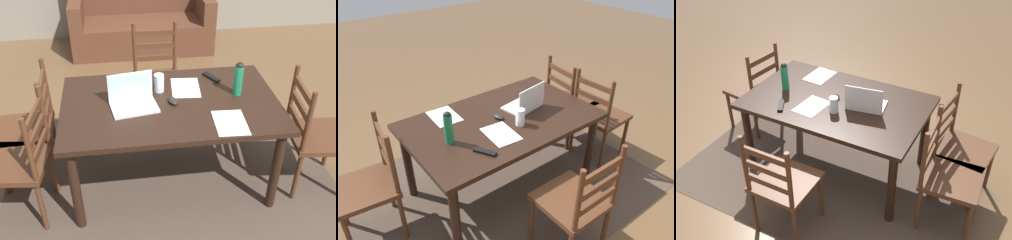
% 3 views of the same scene
% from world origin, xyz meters
% --- Properties ---
extents(ground_plane, '(14.00, 14.00, 0.00)m').
position_xyz_m(ground_plane, '(0.00, 0.00, 0.00)').
color(ground_plane, brown).
extents(area_rug, '(2.64, 1.98, 0.01)m').
position_xyz_m(area_rug, '(0.00, 0.00, 0.00)').
color(area_rug, '#47382D').
rests_on(area_rug, ground).
extents(dining_table, '(1.56, 0.97, 0.73)m').
position_xyz_m(dining_table, '(0.00, 0.00, 0.65)').
color(dining_table, black).
rests_on(dining_table, ground).
extents(chair_left_near, '(0.49, 0.49, 0.95)m').
position_xyz_m(chair_left_near, '(-1.07, -0.20, 0.46)').
color(chair_left_near, '#4C2B19').
rests_on(chair_left_near, ground).
extents(chair_right_near, '(0.49, 0.49, 0.95)m').
position_xyz_m(chair_right_near, '(1.07, -0.19, 0.46)').
color(chair_right_near, '#4C2B19').
rests_on(chair_right_near, ground).
extents(chair_left_far, '(0.46, 0.46, 0.95)m').
position_xyz_m(chair_left_far, '(-1.07, 0.20, 0.46)').
color(chair_left_far, '#4C2B19').
rests_on(chair_left_far, ground).
extents(chair_far_head, '(0.44, 0.44, 0.95)m').
position_xyz_m(chair_far_head, '(0.00, 0.85, 0.46)').
color(chair_far_head, '#4C2B19').
rests_on(chair_far_head, ground).
extents(laptop, '(0.35, 0.27, 0.23)m').
position_xyz_m(laptop, '(-0.27, -0.00, 0.79)').
color(laptop, silver).
rests_on(laptop, dining_table).
extents(water_bottle, '(0.07, 0.07, 0.26)m').
position_xyz_m(water_bottle, '(0.50, 0.04, 0.87)').
color(water_bottle, '#197247').
rests_on(water_bottle, dining_table).
extents(drinking_glass, '(0.07, 0.07, 0.14)m').
position_xyz_m(drinking_glass, '(-0.06, 0.17, 0.80)').
color(drinking_glass, silver).
rests_on(drinking_glass, dining_table).
extents(computer_mouse, '(0.08, 0.11, 0.03)m').
position_xyz_m(computer_mouse, '(0.02, -0.02, 0.75)').
color(computer_mouse, black).
rests_on(computer_mouse, dining_table).
extents(tv_remote, '(0.12, 0.17, 0.02)m').
position_xyz_m(tv_remote, '(0.37, 0.31, 0.74)').
color(tv_remote, black).
rests_on(tv_remote, dining_table).
extents(paper_stack_left, '(0.24, 0.31, 0.00)m').
position_xyz_m(paper_stack_left, '(0.14, 0.18, 0.73)').
color(paper_stack_left, white).
rests_on(paper_stack_left, dining_table).
extents(paper_stack_right, '(0.23, 0.31, 0.00)m').
position_xyz_m(paper_stack_right, '(0.36, -0.32, 0.73)').
color(paper_stack_right, white).
rests_on(paper_stack_right, dining_table).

